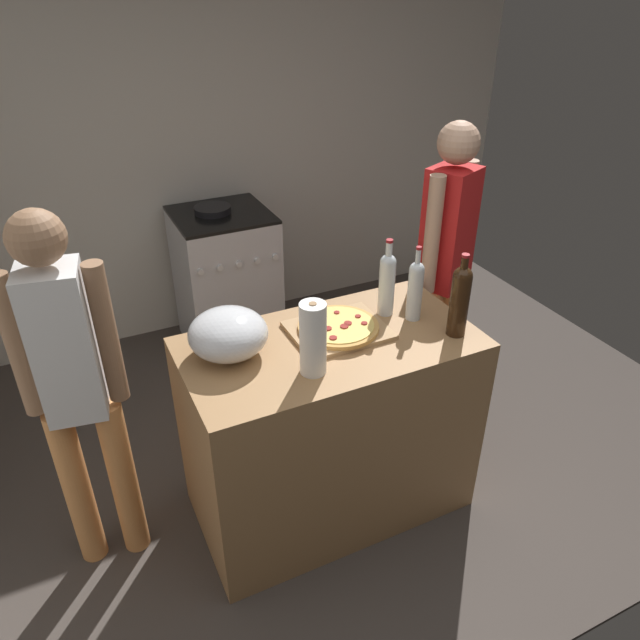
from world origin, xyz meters
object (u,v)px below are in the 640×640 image
(wine_bottle_dark, at_px, (415,288))
(stove, at_px, (226,280))
(person_in_stripes, at_px, (74,384))
(person_in_red, at_px, (445,262))
(pizza, at_px, (338,326))
(wine_bottle_amber, at_px, (460,298))
(mixing_bowl, at_px, (228,334))
(paper_towel_roll, at_px, (313,339))
(wine_bottle_clear, at_px, (387,281))

(wine_bottle_dark, xyz_separation_m, stove, (-0.38, 1.58, -0.61))
(person_in_stripes, bearing_deg, person_in_red, 6.52)
(pizza, height_order, person_in_stripes, person_in_stripes)
(wine_bottle_amber, bearing_deg, mixing_bowl, 163.76)
(paper_towel_roll, bearing_deg, person_in_red, 28.18)
(mixing_bowl, xyz_separation_m, wine_bottle_amber, (0.91, -0.26, 0.07))
(mixing_bowl, distance_m, stove, 1.66)
(mixing_bowl, distance_m, person_in_red, 1.27)
(mixing_bowl, bearing_deg, stove, 73.76)
(mixing_bowl, xyz_separation_m, stove, (0.44, 1.51, -0.55))
(paper_towel_roll, distance_m, stove, 1.87)
(stove, xyz_separation_m, person_in_stripes, (-1.02, -1.43, 0.45))
(stove, bearing_deg, wine_bottle_amber, -75.25)
(wine_bottle_amber, xyz_separation_m, wine_bottle_dark, (-0.09, 0.19, -0.02))
(pizza, relative_size, mixing_bowl, 1.09)
(stove, bearing_deg, pizza, -89.06)
(paper_towel_roll, bearing_deg, wine_bottle_clear, 28.86)
(paper_towel_roll, height_order, wine_bottle_clear, wine_bottle_clear)
(wine_bottle_dark, distance_m, person_in_red, 0.57)
(wine_bottle_amber, xyz_separation_m, stove, (-0.47, 1.77, -0.63))
(pizza, bearing_deg, stove, 90.94)
(wine_bottle_clear, bearing_deg, mixing_bowl, -178.94)
(paper_towel_roll, xyz_separation_m, wine_bottle_amber, (0.66, -0.01, 0.02))
(wine_bottle_clear, bearing_deg, person_in_stripes, 177.42)
(mixing_bowl, bearing_deg, wine_bottle_clear, 1.06)
(mixing_bowl, bearing_deg, person_in_red, 12.76)
(mixing_bowl, distance_m, wine_bottle_clear, 0.73)
(wine_bottle_amber, bearing_deg, person_in_stripes, 167.27)
(wine_bottle_amber, relative_size, person_in_stripes, 0.23)
(paper_towel_roll, height_order, wine_bottle_amber, wine_bottle_amber)
(wine_bottle_dark, height_order, person_in_red, person_in_red)
(paper_towel_roll, distance_m, wine_bottle_amber, 0.66)
(person_in_stripes, bearing_deg, mixing_bowl, -7.09)
(paper_towel_roll, relative_size, person_in_red, 0.18)
(wine_bottle_amber, distance_m, wine_bottle_dark, 0.21)
(wine_bottle_clear, height_order, person_in_stripes, person_in_stripes)
(wine_bottle_dark, bearing_deg, wine_bottle_amber, -64.05)
(mixing_bowl, relative_size, stove, 0.32)
(pizza, xyz_separation_m, paper_towel_roll, (-0.21, -0.21, 0.12))
(mixing_bowl, relative_size, wine_bottle_amber, 0.86)
(wine_bottle_clear, relative_size, wine_bottle_dark, 1.04)
(mixing_bowl, height_order, person_in_red, person_in_red)
(stove, relative_size, person_in_red, 0.59)
(mixing_bowl, bearing_deg, pizza, -5.26)
(mixing_bowl, height_order, wine_bottle_dark, wine_bottle_dark)
(wine_bottle_amber, bearing_deg, wine_bottle_clear, 122.58)
(person_in_stripes, relative_size, person_in_red, 0.97)
(wine_bottle_clear, bearing_deg, wine_bottle_dark, -46.41)
(mixing_bowl, distance_m, wine_bottle_amber, 0.95)
(wine_bottle_amber, relative_size, person_in_red, 0.22)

